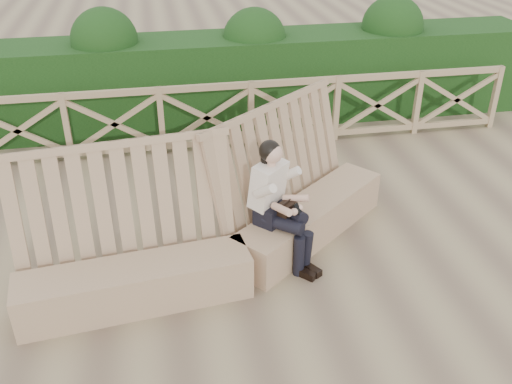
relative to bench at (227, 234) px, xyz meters
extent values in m
plane|color=brown|center=(0.13, -0.37, -0.41)|extent=(60.00, 60.00, 0.00)
cube|color=#9A7758|center=(-1.03, -0.51, -0.17)|extent=(2.42, 0.77, 0.49)
cube|color=#9A7758|center=(-1.06, -0.24, 0.41)|extent=(2.42, 0.72, 1.60)
cube|color=#9A7758|center=(1.08, 0.38, -0.17)|extent=(2.16, 1.89, 0.49)
cube|color=#9A7758|center=(0.91, 0.58, 0.41)|extent=(2.13, 1.86, 1.60)
cube|color=black|center=(0.53, 0.05, 0.19)|extent=(0.45, 0.45, 0.23)
cube|color=beige|center=(0.49, 0.09, 0.54)|extent=(0.50, 0.50, 0.54)
sphere|color=tan|center=(0.53, 0.05, 0.94)|extent=(0.31, 0.31, 0.22)
sphere|color=black|center=(0.50, 0.08, 0.96)|extent=(0.34, 0.34, 0.24)
cylinder|color=black|center=(0.61, -0.17, 0.17)|extent=(0.44, 0.45, 0.15)
cylinder|color=black|center=(0.71, -0.04, 0.24)|extent=(0.44, 0.46, 0.17)
cylinder|color=black|center=(0.76, -0.34, -0.17)|extent=(0.18, 0.18, 0.49)
cylinder|color=black|center=(0.86, -0.27, -0.17)|extent=(0.18, 0.18, 0.49)
cube|color=black|center=(0.82, -0.41, -0.37)|extent=(0.24, 0.24, 0.08)
cube|color=black|center=(0.91, -0.35, -0.37)|extent=(0.24, 0.24, 0.08)
cube|color=black|center=(0.67, -0.07, 0.29)|extent=(0.27, 0.26, 0.16)
cube|color=black|center=(0.77, -0.20, 0.36)|extent=(0.12, 0.12, 0.12)
cube|color=#927155|center=(0.13, 3.13, 0.64)|extent=(10.10, 0.07, 0.10)
cube|color=#927155|center=(0.13, 3.13, -0.29)|extent=(10.10, 0.07, 0.10)
cube|color=black|center=(0.13, 4.33, 0.34)|extent=(12.00, 1.20, 1.50)
camera|label=1|loc=(-0.67, -5.31, 3.58)|focal=40.00mm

